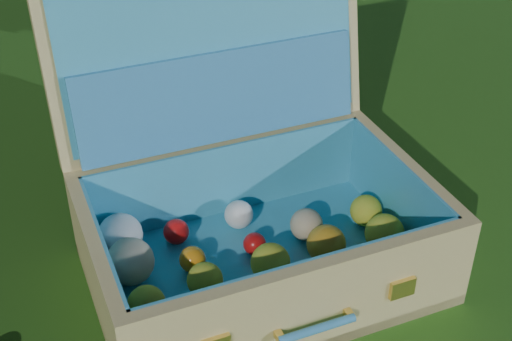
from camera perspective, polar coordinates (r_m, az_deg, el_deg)
The scene contains 2 objects.
ground at distance 1.50m, azimuth -3.30°, elevation -8.99°, with size 60.00×60.00×0.00m, color #215114.
suitcase at distance 1.46m, azimuth -1.16°, elevation -0.78°, with size 0.82×0.75×0.65m.
Camera 1 is at (-0.06, -1.09, 1.02)m, focal length 50.00 mm.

